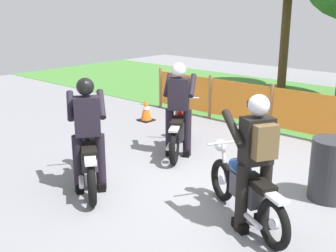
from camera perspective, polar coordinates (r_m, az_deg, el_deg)
name	(u,v)px	position (r m, az deg, el deg)	size (l,w,h in m)	color
ground	(211,188)	(6.47, 5.81, -8.37)	(24.00, 24.00, 0.02)	gray
barrier_fence	(307,113)	(8.96, 18.28, 1.65)	(8.17, 0.08, 1.05)	olive
motorcycle_lead	(245,189)	(5.44, 10.37, -8.40)	(1.71, 1.02, 0.90)	black
motorcycle_trailing	(89,156)	(6.48, -10.68, -4.06)	(1.69, 1.23, 0.94)	black
motorcycle_third	(180,128)	(7.81, 1.61, -0.31)	(1.14, 1.70, 0.92)	black
rider_lead	(256,156)	(5.08, 11.82, -3.99)	(0.79, 0.71, 1.69)	black
rider_trailing	(88,131)	(6.15, -10.81, -0.65)	(0.73, 0.72, 1.69)	black
rider_third	(179,106)	(7.50, 1.45, 2.72)	(0.72, 0.73, 1.69)	black
traffic_cone	(146,110)	(9.91, -2.99, 2.17)	(0.32, 0.32, 0.53)	black
spare_drum	(331,170)	(6.35, 21.18, -5.53)	(0.58, 0.58, 0.88)	#2D2D33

